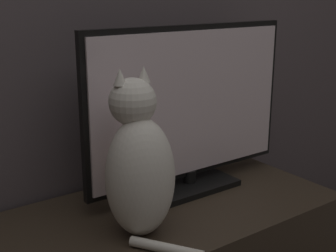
{
  "coord_description": "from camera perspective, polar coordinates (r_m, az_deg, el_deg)",
  "views": [
    {
      "loc": [
        -0.75,
        -0.2,
        1.13
      ],
      "look_at": [
        0.05,
        0.9,
        0.73
      ],
      "focal_mm": 50.0,
      "sensor_mm": 36.0,
      "label": 1
    }
  ],
  "objects": [
    {
      "name": "cat",
      "position": [
        1.29,
        -3.6,
        -4.98
      ],
      "size": [
        0.21,
        0.33,
        0.47
      ],
      "rotation": [
        0.0,
        0.0,
        -0.04
      ],
      "color": "silver",
      "rests_on": "tv_stand"
    },
    {
      "name": "tv",
      "position": [
        1.57,
        2.7,
        1.96
      ],
      "size": [
        0.79,
        0.19,
        0.56
      ],
      "color": "black",
      "rests_on": "tv_stand"
    }
  ]
}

